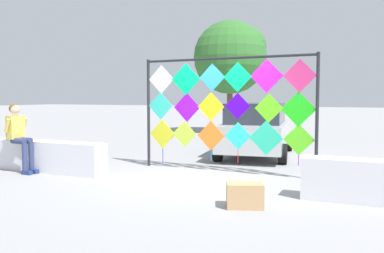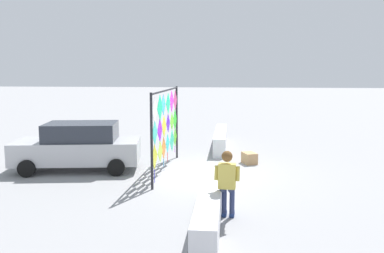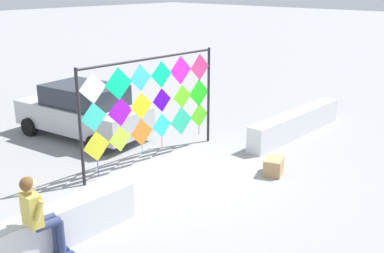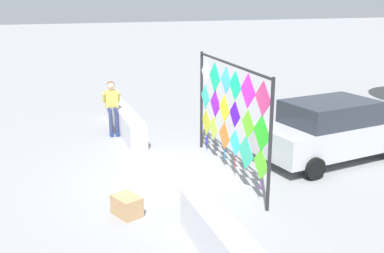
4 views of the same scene
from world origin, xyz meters
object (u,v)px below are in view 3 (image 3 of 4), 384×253
Objects in this scene: kite_display_rack at (152,99)px; cardboard_box_large at (274,166)px; seated_vendor at (39,213)px; parked_car at (83,110)px.

cardboard_box_large is at bearing -63.86° from kite_display_rack.
seated_vendor is 0.38× the size of parked_car.
seated_vendor is 2.79× the size of cardboard_box_large.
kite_display_rack reaches higher than seated_vendor.
seated_vendor is 6.24m from parked_car.
seated_vendor is (-4.13, -1.94, -0.66)m from kite_display_rack.
parked_car is at bearing 91.49° from kite_display_rack.
kite_display_rack is 0.99× the size of parked_car.
seated_vendor is 5.52m from cardboard_box_large.
seated_vendor reaches higher than cardboard_box_large.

